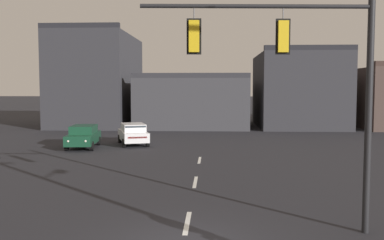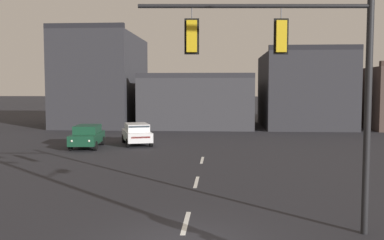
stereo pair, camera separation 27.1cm
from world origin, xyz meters
name	(u,v)px [view 2 (the right image)]	position (x,y,z in m)	size (l,w,h in m)	color
lane_centreline	(186,223)	(0.00, 2.00, 0.00)	(0.16, 26.40, 0.01)	silver
signal_mast_near_side	(304,69)	(3.50, 1.20, 4.87)	(6.73, 0.61, 7.29)	black
car_lot_nearside	(87,136)	(-8.49, 18.88, 0.86)	(2.26, 4.58, 1.61)	#143D28
car_lot_middle	(137,133)	(-5.25, 20.75, 0.86)	(3.11, 4.74, 1.61)	silver
building_row	(255,92)	(4.88, 37.55, 3.83)	(45.65, 13.81, 10.69)	#2D2D33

